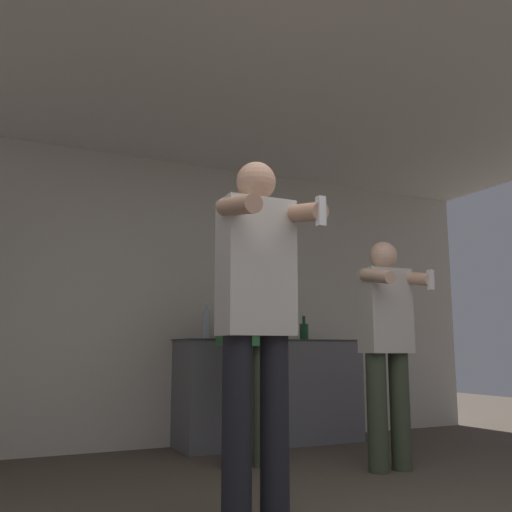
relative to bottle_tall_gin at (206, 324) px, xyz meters
name	(u,v)px	position (x,y,z in m)	size (l,w,h in m)	color
wall_back	(151,299)	(-0.41, 0.31, 0.23)	(7.00, 0.06, 2.55)	beige
ceiling_slab	(225,83)	(-0.41, -1.36, 1.53)	(7.00, 3.80, 0.05)	silver
counter	(270,391)	(0.63, 0.03, -0.59)	(1.72, 0.53, 0.92)	slate
bottle_tall_gin	(206,324)	(0.00, 0.00, 0.00)	(0.06, 0.06, 0.31)	silver
bottle_brown_liquor	(232,327)	(0.24, 0.00, -0.03)	(0.08, 0.08, 0.26)	maroon
bottle_clear_vodka	(304,331)	(0.97, 0.00, -0.04)	(0.08, 0.08, 0.24)	#194723
person_woman_foreground	(257,315)	(-0.54, -2.13, -0.05)	(0.43, 0.46, 1.77)	black
person_man_side	(387,340)	(0.88, -1.33, -0.15)	(0.43, 0.43, 1.61)	#38422D
person_spectator_back	(247,322)	(0.03, -0.78, -0.02)	(0.52, 0.56, 1.73)	#38422D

